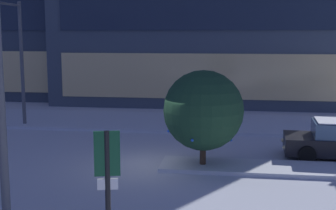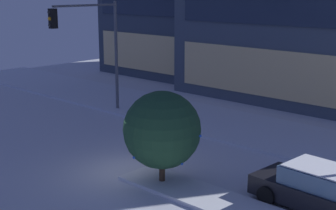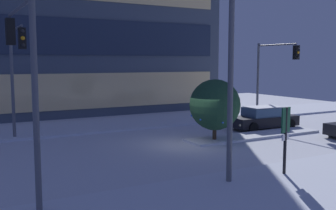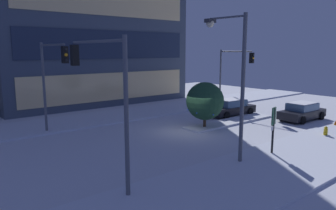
# 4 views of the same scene
# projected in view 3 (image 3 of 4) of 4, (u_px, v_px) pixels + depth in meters

# --- Properties ---
(ground) EXTENTS (52.00, 52.00, 0.00)m
(ground) POSITION_uv_depth(u_px,v_px,m) (193.00, 144.00, 21.25)
(ground) COLOR silver
(curb_strip_near) EXTENTS (52.00, 5.20, 0.14)m
(curb_strip_near) POSITION_uv_depth(u_px,v_px,m) (313.00, 183.00, 14.22)
(curb_strip_near) COLOR silver
(curb_strip_near) RESTS_ON ground
(curb_strip_far) EXTENTS (52.00, 5.20, 0.14)m
(curb_strip_far) POSITION_uv_depth(u_px,v_px,m) (133.00, 123.00, 28.26)
(curb_strip_far) COLOR silver
(curb_strip_far) RESTS_ON ground
(median_strip) EXTENTS (9.00, 1.80, 0.14)m
(median_strip) POSITION_uv_depth(u_px,v_px,m) (255.00, 136.00, 23.39)
(median_strip) COLOR silver
(median_strip) RESTS_ON ground
(car_far) EXTENTS (4.81, 2.26, 1.49)m
(car_far) POSITION_uv_depth(u_px,v_px,m) (263.00, 118.00, 26.07)
(car_far) COLOR black
(car_far) RESTS_ON ground
(traffic_light_corner_far_left) EXTENTS (0.32, 4.54, 6.36)m
(traffic_light_corner_far_left) POSITION_uv_depth(u_px,v_px,m) (16.00, 62.00, 20.72)
(traffic_light_corner_far_left) COLOR #565960
(traffic_light_corner_far_left) RESTS_ON ground
(traffic_light_corner_far_right) EXTENTS (0.32, 4.27, 5.91)m
(traffic_light_corner_far_right) POSITION_uv_depth(u_px,v_px,m) (273.00, 66.00, 29.61)
(traffic_light_corner_far_right) COLOR #565960
(traffic_light_corner_far_right) RESTS_ON ground
(traffic_light_corner_near_left) EXTENTS (0.32, 4.99, 6.38)m
(traffic_light_corner_near_left) POSITION_uv_depth(u_px,v_px,m) (23.00, 61.00, 12.55)
(traffic_light_corner_near_left) COLOR #565960
(traffic_light_corner_near_left) RESTS_ON ground
(street_lamp_arched) EXTENTS (0.56, 2.53, 7.61)m
(street_lamp_arched) POSITION_uv_depth(u_px,v_px,m) (219.00, 48.00, 14.26)
(street_lamp_arched) COLOR #565960
(street_lamp_arched) RESTS_ON ground
(parking_info_sign) EXTENTS (0.55, 0.19, 2.73)m
(parking_info_sign) POSITION_uv_depth(u_px,v_px,m) (285.00, 133.00, 15.01)
(parking_info_sign) COLOR black
(parking_info_sign) RESTS_ON ground
(decorated_tree_median) EXTENTS (2.84, 2.84, 3.50)m
(decorated_tree_median) POSITION_uv_depth(u_px,v_px,m) (215.00, 105.00, 21.68)
(decorated_tree_median) COLOR #473323
(decorated_tree_median) RESTS_ON ground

